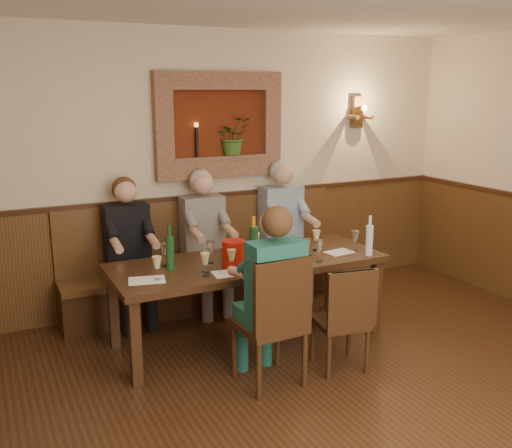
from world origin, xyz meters
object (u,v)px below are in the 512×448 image
at_px(dining_table, 248,268).
at_px(bench, 209,275).
at_px(wine_bottle_green_a, 254,244).
at_px(person_bench_left, 131,265).
at_px(water_bottle, 369,239).
at_px(person_bench_mid, 206,254).
at_px(chair_near_left, 270,346).
at_px(person_chair_front, 270,312).
at_px(wine_bottle_green_b, 170,252).
at_px(chair_near_right, 340,339).
at_px(person_bench_right, 285,241).
at_px(spittoon_bucket, 234,254).

height_order(dining_table, bench, bench).
bearing_deg(wine_bottle_green_a, person_bench_left, 130.99).
bearing_deg(bench, wine_bottle_green_a, -90.36).
distance_m(dining_table, water_bottle, 1.11).
bearing_deg(water_bottle, bench, 128.62).
height_order(person_bench_mid, wine_bottle_green_a, person_bench_mid).
xyz_separation_m(chair_near_left, person_chair_front, (-0.00, 0.01, 0.28)).
xyz_separation_m(person_bench_mid, wine_bottle_green_b, (-0.63, -0.81, 0.31)).
bearing_deg(wine_bottle_green_a, person_chair_front, -105.78).
bearing_deg(chair_near_left, wine_bottle_green_b, 119.52).
xyz_separation_m(chair_near_right, person_bench_mid, (-0.50, 1.66, 0.34)).
bearing_deg(chair_near_left, person_bench_right, 55.26).
height_order(bench, person_bench_mid, person_bench_mid).
relative_size(chair_near_right, person_chair_front, 0.62).
bearing_deg(bench, person_bench_left, -172.83).
distance_m(chair_near_left, spittoon_bucket, 0.86).
height_order(person_bench_left, person_bench_mid, person_bench_mid).
distance_m(person_bench_left, person_bench_right, 1.67).
bearing_deg(person_bench_left, person_bench_mid, -0.05).
distance_m(chair_near_right, person_bench_mid, 1.76).
height_order(dining_table, chair_near_left, chair_near_left).
relative_size(person_bench_right, wine_bottle_green_b, 3.95).
relative_size(person_bench_mid, wine_bottle_green_b, 3.83).
height_order(chair_near_left, water_bottle, water_bottle).
relative_size(chair_near_left, water_bottle, 2.87).
distance_m(dining_table, chair_near_left, 0.89).
xyz_separation_m(person_bench_left, person_bench_right, (1.67, -0.00, 0.03)).
relative_size(bench, chair_near_left, 2.88).
bearing_deg(person_chair_front, wine_bottle_green_b, 122.20).
height_order(person_bench_left, person_chair_front, person_bench_left).
bearing_deg(spittoon_bucket, person_bench_mid, 82.67).
bearing_deg(bench, person_chair_front, -96.39).
bearing_deg(person_chair_front, water_bottle, 19.17).
distance_m(bench, person_bench_left, 0.88).
bearing_deg(dining_table, person_bench_right, 45.12).
distance_m(dining_table, person_bench_mid, 0.84).
height_order(dining_table, person_bench_mid, person_bench_mid).
bearing_deg(chair_near_right, spittoon_bucket, 141.52).
bearing_deg(person_bench_left, water_bottle, -32.42).
height_order(chair_near_right, water_bottle, water_bottle).
xyz_separation_m(person_bench_right, wine_bottle_green_a, (-0.84, -0.95, 0.31)).
height_order(bench, water_bottle, water_bottle).
relative_size(person_bench_mid, wine_bottle_green_a, 3.47).
distance_m(chair_near_right, spittoon_bucket, 1.11).
xyz_separation_m(dining_table, wine_bottle_green_a, (-0.01, -0.12, 0.25)).
xyz_separation_m(person_bench_mid, person_chair_front, (-0.12, -1.62, -0.01)).
bearing_deg(wine_bottle_green_a, person_bench_right, 48.69).
relative_size(bench, spittoon_bucket, 13.26).
bearing_deg(bench, person_bench_mid, -123.62).
relative_size(dining_table, person_bench_right, 1.62).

